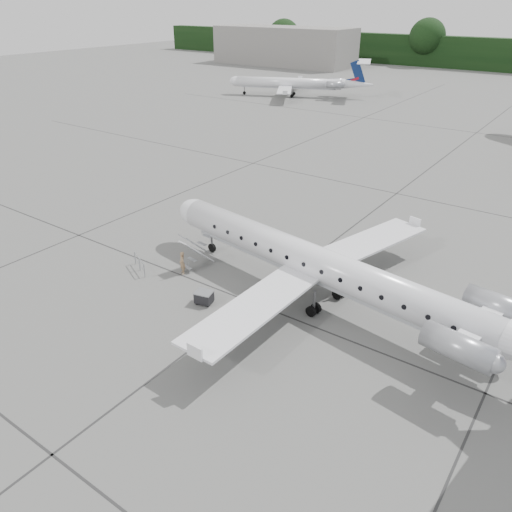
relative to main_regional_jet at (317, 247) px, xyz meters
The scene contains 8 objects.
ground 6.49m from the main_regional_jet, 82.88° to the right, with size 320.00×320.00×0.00m, color slate.
terminal_building 125.61m from the main_regional_jet, 123.51° to the left, with size 40.00×14.00×10.00m, color slate.
main_regional_jet is the anchor object (origin of this frame).
airstair 9.37m from the main_regional_jet, behind, with size 0.85×2.43×2.33m, color silver, non-canonical shape.
passenger 9.89m from the main_regional_jet, 165.73° to the right, with size 0.60×0.39×1.65m, color #937250.
safety_railing 12.91m from the main_regional_jet, 162.35° to the right, with size 2.20×0.08×1.00m, color gray, non-canonical shape.
baggage_cart 7.71m from the main_regional_jet, 140.81° to the right, with size 1.04×0.84×0.90m, color black, non-canonical shape.
bg_regional_left 74.17m from the main_regional_jet, 123.43° to the left, with size 26.27×18.91×6.89m, color silver, non-canonical shape.
Camera 1 is at (12.03, -18.93, 17.20)m, focal length 35.00 mm.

